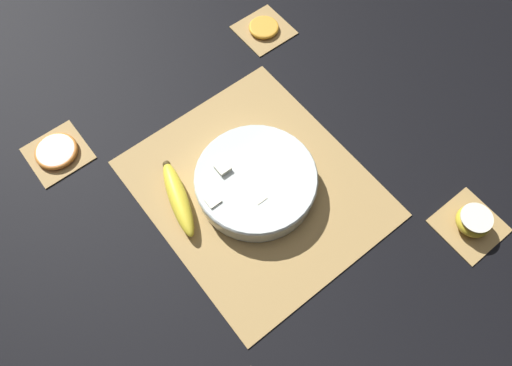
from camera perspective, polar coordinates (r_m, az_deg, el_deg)
ground_plane at (r=1.07m, az=-0.00°, el=-0.64°), size 6.00×6.00×0.00m
bamboo_mat_center at (r=1.06m, az=-0.00°, el=-0.56°), size 0.50×0.43×0.01m
coaster_mat_near_left at (r=1.12m, az=23.18°, el=-4.46°), size 0.13×0.13×0.01m
coaster_mat_near_right at (r=1.32m, az=0.89°, el=17.11°), size 0.13×0.13×0.01m
coaster_mat_far_right at (r=1.19m, az=-21.72°, el=3.19°), size 0.13×0.13×0.01m
fruit_salad_bowl at (r=1.03m, az=-0.00°, el=0.19°), size 0.26×0.26×0.06m
whole_banana at (r=1.04m, az=-8.90°, el=-1.69°), size 0.18×0.09×0.04m
apple_half at (r=1.10m, az=23.61°, el=-3.99°), size 0.07×0.07×0.04m
orange_slice_whole at (r=1.32m, az=0.90°, el=17.35°), size 0.08×0.08×0.01m
grapefruit_slice at (r=1.18m, az=-21.87°, el=3.40°), size 0.09×0.09×0.01m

